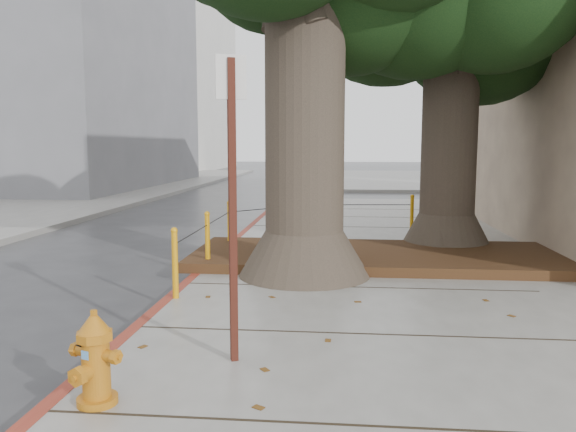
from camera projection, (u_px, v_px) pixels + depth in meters
name	position (u px, v px, depth m)	size (l,w,h in m)	color
ground	(315.00, 346.00, 6.06)	(140.00, 140.00, 0.00)	#28282B
sidewalk_far	(433.00, 179.00, 35.12)	(16.00, 20.00, 0.15)	slate
curb_red	(194.00, 280.00, 8.71)	(0.14, 26.00, 0.16)	maroon
planter_bed	(377.00, 256.00, 9.80)	(6.40, 2.60, 0.16)	black
building_far_grey	(41.00, 69.00, 28.46)	(12.00, 16.00, 12.00)	slate
building_far_white	(153.00, 87.00, 51.18)	(12.00, 18.00, 15.00)	silver
bollard_ring	(280.00, 226.00, 10.38)	(3.79, 5.39, 0.95)	orange
fire_hydrant	(95.00, 359.00, 4.32)	(0.40, 0.40, 0.75)	#C57214
signpost	(232.00, 192.00, 5.06)	(0.26, 0.13, 2.79)	#471911
car_silver	(503.00, 183.00, 22.24)	(1.57, 3.90, 1.33)	#9FA0A4
car_red	(500.00, 181.00, 24.97)	(1.25, 3.58, 1.18)	maroon
car_dark	(77.00, 179.00, 24.85)	(1.89, 4.65, 1.35)	black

